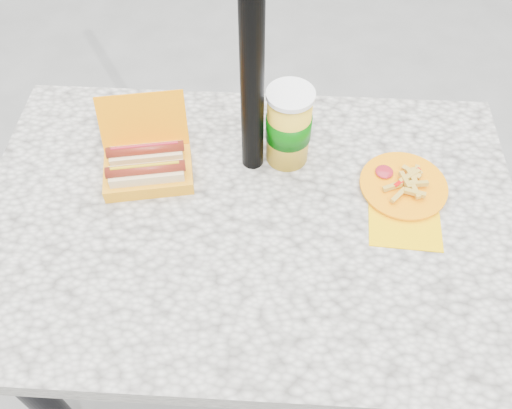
# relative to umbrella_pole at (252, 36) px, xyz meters

# --- Properties ---
(ground) EXTENTS (60.00, 60.00, 0.00)m
(ground) POSITION_rel_umbrella_pole_xyz_m (0.00, -0.16, -1.10)
(ground) COLOR slate
(picnic_table) EXTENTS (1.20, 0.80, 0.75)m
(picnic_table) POSITION_rel_umbrella_pole_xyz_m (0.00, -0.16, -0.46)
(picnic_table) COLOR beige
(picnic_table) RESTS_ON ground
(umbrella_pole) EXTENTS (0.05, 0.05, 2.20)m
(umbrella_pole) POSITION_rel_umbrella_pole_xyz_m (0.00, 0.00, 0.00)
(umbrella_pole) COLOR black
(umbrella_pole) RESTS_ON ground
(hotdog_box) EXTENTS (0.23, 0.22, 0.16)m
(hotdog_box) POSITION_rel_umbrella_pole_xyz_m (-0.24, -0.06, -0.31)
(hotdog_box) COLOR #FF8A01
(hotdog_box) RESTS_ON picnic_table
(fries_plate) EXTENTS (0.20, 0.27, 0.03)m
(fries_plate) POSITION_rel_umbrella_pole_xyz_m (0.35, -0.07, -0.34)
(fries_plate) COLOR #FCBC00
(fries_plate) RESTS_ON picnic_table
(soda_cup) EXTENTS (0.11, 0.11, 0.20)m
(soda_cup) POSITION_rel_umbrella_pole_xyz_m (0.08, 0.02, -0.25)
(soda_cup) COLOR gold
(soda_cup) RESTS_ON picnic_table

